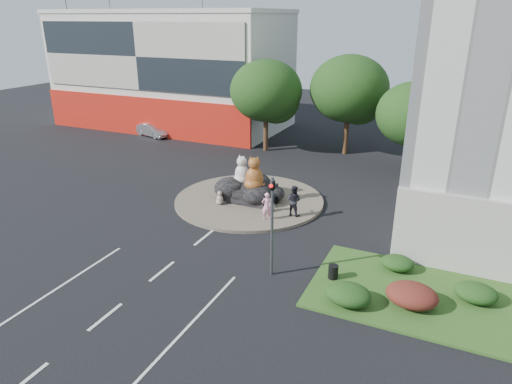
% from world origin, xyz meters
% --- Properties ---
extents(ground, '(120.00, 120.00, 0.00)m').
position_xyz_m(ground, '(0.00, 0.00, 0.00)').
color(ground, black).
rests_on(ground, ground).
extents(roundabout_island, '(10.00, 10.00, 0.20)m').
position_xyz_m(roundabout_island, '(0.00, 10.00, 0.10)').
color(roundabout_island, brown).
rests_on(roundabout_island, ground).
extents(rock_plinth, '(3.20, 2.60, 0.90)m').
position_xyz_m(rock_plinth, '(0.00, 10.00, 0.65)').
color(rock_plinth, black).
rests_on(rock_plinth, roundabout_island).
extents(shophouse_block, '(25.20, 12.30, 17.40)m').
position_xyz_m(shophouse_block, '(-18.00, 27.91, 6.18)').
color(shophouse_block, silver).
rests_on(shophouse_block, ground).
extents(grass_verge, '(10.00, 6.00, 0.12)m').
position_xyz_m(grass_verge, '(12.00, 3.00, 0.06)').
color(grass_verge, '#28521B').
rests_on(grass_verge, ground).
extents(tree_left, '(6.46, 6.46, 8.27)m').
position_xyz_m(tree_left, '(-3.93, 22.06, 5.25)').
color(tree_left, '#382314').
rests_on(tree_left, ground).
extents(tree_mid, '(6.84, 6.84, 8.76)m').
position_xyz_m(tree_mid, '(3.07, 24.06, 5.56)').
color(tree_mid, '#382314').
rests_on(tree_mid, ground).
extents(tree_right, '(5.70, 5.70, 7.30)m').
position_xyz_m(tree_right, '(9.07, 20.06, 4.63)').
color(tree_right, '#382314').
rests_on(tree_right, ground).
extents(hedge_near_green, '(2.00, 1.60, 0.90)m').
position_xyz_m(hedge_near_green, '(9.00, 1.00, 0.57)').
color(hedge_near_green, '#143310').
rests_on(hedge_near_green, grass_verge).
extents(hedge_red, '(2.20, 1.76, 0.99)m').
position_xyz_m(hedge_red, '(11.50, 2.00, 0.61)').
color(hedge_red, '#4D2214').
rests_on(hedge_red, grass_verge).
extents(hedge_mid_green, '(1.80, 1.44, 0.81)m').
position_xyz_m(hedge_mid_green, '(14.00, 3.50, 0.53)').
color(hedge_mid_green, '#143310').
rests_on(hedge_mid_green, grass_verge).
extents(hedge_back_green, '(1.60, 1.28, 0.72)m').
position_xyz_m(hedge_back_green, '(10.50, 4.80, 0.48)').
color(hedge_back_green, '#143310').
rests_on(hedge_back_green, grass_verge).
extents(traffic_light, '(0.44, 1.24, 5.00)m').
position_xyz_m(traffic_light, '(5.10, 2.00, 3.62)').
color(traffic_light, '#595B60').
rests_on(traffic_light, ground).
extents(street_lamp, '(2.34, 0.22, 8.06)m').
position_xyz_m(street_lamp, '(12.82, 8.00, 4.55)').
color(street_lamp, '#595B60').
rests_on(street_lamp, ground).
extents(cat_white, '(1.48, 1.37, 2.02)m').
position_xyz_m(cat_white, '(-0.65, 10.26, 2.11)').
color(cat_white, beige).
rests_on(cat_white, rock_plinth).
extents(cat_tabby, '(1.65, 1.53, 2.27)m').
position_xyz_m(cat_tabby, '(0.56, 9.64, 2.24)').
color(cat_tabby, '#AF6D24').
rests_on(cat_tabby, rock_plinth).
extents(kitten_calico, '(0.73, 0.69, 0.94)m').
position_xyz_m(kitten_calico, '(-1.34, 8.36, 0.67)').
color(kitten_calico, white).
rests_on(kitten_calico, roundabout_island).
extents(kitten_white, '(0.69, 0.69, 0.87)m').
position_xyz_m(kitten_white, '(2.15, 8.71, 0.64)').
color(kitten_white, beige).
rests_on(kitten_white, roundabout_island).
extents(pedestrian_pink, '(0.75, 0.66, 1.72)m').
position_xyz_m(pedestrian_pink, '(2.40, 7.44, 1.06)').
color(pedestrian_pink, pink).
rests_on(pedestrian_pink, roundabout_island).
extents(pedestrian_dark, '(1.04, 0.86, 1.94)m').
position_xyz_m(pedestrian_dark, '(3.65, 8.69, 1.17)').
color(pedestrian_dark, black).
rests_on(pedestrian_dark, roundabout_island).
extents(parked_car, '(4.32, 2.43, 1.35)m').
position_xyz_m(parked_car, '(-16.86, 22.01, 0.67)').
color(parked_car, '#AEB0B6').
rests_on(parked_car, ground).
extents(litter_bin, '(0.61, 0.61, 0.67)m').
position_xyz_m(litter_bin, '(7.86, 2.73, 0.46)').
color(litter_bin, black).
rests_on(litter_bin, grass_verge).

